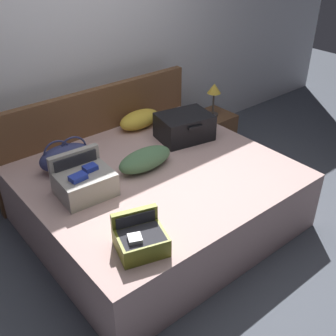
{
  "coord_description": "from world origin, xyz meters",
  "views": [
    {
      "loc": [
        -1.79,
        -1.92,
        2.39
      ],
      "look_at": [
        0.0,
        0.26,
        0.64
      ],
      "focal_mm": 44.07,
      "sensor_mm": 36.0,
      "label": 1
    }
  ],
  "objects_px": {
    "hard_case_large": "(184,126)",
    "pillow_center_head": "(145,159)",
    "hard_case_medium": "(84,181)",
    "table_lamp": "(214,91)",
    "pillow_near_headboard": "(139,119)",
    "duffel_bag": "(66,157)",
    "bed": "(158,197)",
    "nightstand": "(212,132)",
    "hard_case_small": "(141,239)"
  },
  "relations": [
    {
      "from": "hard_case_large",
      "to": "pillow_center_head",
      "type": "relative_size",
      "value": 1.06
    },
    {
      "from": "hard_case_medium",
      "to": "table_lamp",
      "type": "distance_m",
      "value": 2.04
    },
    {
      "from": "pillow_near_headboard",
      "to": "duffel_bag",
      "type": "bearing_deg",
      "value": -163.98
    },
    {
      "from": "bed",
      "to": "hard_case_medium",
      "type": "height_order",
      "value": "hard_case_medium"
    },
    {
      "from": "nightstand",
      "to": "hard_case_medium",
      "type": "bearing_deg",
      "value": -163.71
    },
    {
      "from": "hard_case_large",
      "to": "hard_case_small",
      "type": "distance_m",
      "value": 1.58
    },
    {
      "from": "bed",
      "to": "hard_case_small",
      "type": "xyz_separation_m",
      "value": [
        -0.66,
        -0.67,
        0.35
      ]
    },
    {
      "from": "hard_case_medium",
      "to": "pillow_near_headboard",
      "type": "height_order",
      "value": "hard_case_medium"
    },
    {
      "from": "bed",
      "to": "hard_case_small",
      "type": "relative_size",
      "value": 5.56
    },
    {
      "from": "pillow_near_headboard",
      "to": "table_lamp",
      "type": "xyz_separation_m",
      "value": [
        0.94,
        -0.1,
        0.1
      ]
    },
    {
      "from": "bed",
      "to": "hard_case_medium",
      "type": "bearing_deg",
      "value": 170.54
    },
    {
      "from": "duffel_bag",
      "to": "nightstand",
      "type": "xyz_separation_m",
      "value": [
        1.89,
        0.17,
        -0.44
      ]
    },
    {
      "from": "hard_case_large",
      "to": "pillow_near_headboard",
      "type": "distance_m",
      "value": 0.5
    },
    {
      "from": "table_lamp",
      "to": "hard_case_small",
      "type": "bearing_deg",
      "value": -145.91
    },
    {
      "from": "pillow_center_head",
      "to": "nightstand",
      "type": "height_order",
      "value": "pillow_center_head"
    },
    {
      "from": "pillow_center_head",
      "to": "pillow_near_headboard",
      "type": "bearing_deg",
      "value": 57.37
    },
    {
      "from": "hard_case_medium",
      "to": "pillow_center_head",
      "type": "height_order",
      "value": "hard_case_medium"
    },
    {
      "from": "pillow_near_headboard",
      "to": "hard_case_small",
      "type": "bearing_deg",
      "value": -125.84
    },
    {
      "from": "hard_case_medium",
      "to": "pillow_near_headboard",
      "type": "bearing_deg",
      "value": 37.03
    },
    {
      "from": "hard_case_small",
      "to": "nightstand",
      "type": "distance_m",
      "value": 2.44
    },
    {
      "from": "hard_case_large",
      "to": "hard_case_small",
      "type": "xyz_separation_m",
      "value": [
        -1.24,
        -0.98,
        -0.04
      ]
    },
    {
      "from": "bed",
      "to": "table_lamp",
      "type": "relative_size",
      "value": 5.63
    },
    {
      "from": "bed",
      "to": "hard_case_large",
      "type": "height_order",
      "value": "hard_case_large"
    },
    {
      "from": "pillow_center_head",
      "to": "nightstand",
      "type": "distance_m",
      "value": 1.54
    },
    {
      "from": "hard_case_large",
      "to": "hard_case_medium",
      "type": "distance_m",
      "value": 1.22
    },
    {
      "from": "pillow_near_headboard",
      "to": "pillow_center_head",
      "type": "relative_size",
      "value": 0.9
    },
    {
      "from": "nightstand",
      "to": "hard_case_small",
      "type": "bearing_deg",
      "value": -145.91
    },
    {
      "from": "duffel_bag",
      "to": "table_lamp",
      "type": "distance_m",
      "value": 1.9
    },
    {
      "from": "hard_case_large",
      "to": "pillow_center_head",
      "type": "bearing_deg",
      "value": -150.59
    },
    {
      "from": "hard_case_large",
      "to": "pillow_near_headboard",
      "type": "xyz_separation_m",
      "value": [
        -0.19,
        0.47,
        -0.04
      ]
    },
    {
      "from": "bed",
      "to": "duffel_bag",
      "type": "height_order",
      "value": "duffel_bag"
    },
    {
      "from": "hard_case_large",
      "to": "pillow_near_headboard",
      "type": "relative_size",
      "value": 1.18
    },
    {
      "from": "bed",
      "to": "duffel_bag",
      "type": "bearing_deg",
      "value": 138.25
    },
    {
      "from": "pillow_center_head",
      "to": "nightstand",
      "type": "xyz_separation_m",
      "value": [
        1.37,
        0.57,
        -0.41
      ]
    },
    {
      "from": "pillow_center_head",
      "to": "hard_case_small",
      "type": "bearing_deg",
      "value": -128.4
    },
    {
      "from": "duffel_bag",
      "to": "table_lamp",
      "type": "relative_size",
      "value": 1.31
    },
    {
      "from": "hard_case_small",
      "to": "pillow_center_head",
      "type": "distance_m",
      "value": 1.0
    },
    {
      "from": "hard_case_large",
      "to": "pillow_near_headboard",
      "type": "height_order",
      "value": "hard_case_large"
    },
    {
      "from": "duffel_bag",
      "to": "nightstand",
      "type": "relative_size",
      "value": 1.1
    },
    {
      "from": "bed",
      "to": "pillow_center_head",
      "type": "xyz_separation_m",
      "value": [
        -0.05,
        0.11,
        0.36
      ]
    },
    {
      "from": "hard_case_medium",
      "to": "duffel_bag",
      "type": "xyz_separation_m",
      "value": [
        0.06,
        0.4,
        0.01
      ]
    },
    {
      "from": "bed",
      "to": "hard_case_medium",
      "type": "xyz_separation_m",
      "value": [
        -0.63,
        0.1,
        0.39
      ]
    },
    {
      "from": "hard_case_large",
      "to": "duffel_bag",
      "type": "bearing_deg",
      "value": -178.48
    },
    {
      "from": "hard_case_small",
      "to": "pillow_near_headboard",
      "type": "height_order",
      "value": "hard_case_small"
    },
    {
      "from": "bed",
      "to": "table_lamp",
      "type": "distance_m",
      "value": 1.56
    },
    {
      "from": "hard_case_medium",
      "to": "hard_case_small",
      "type": "xyz_separation_m",
      "value": [
        -0.04,
        -0.78,
        -0.03
      ]
    },
    {
      "from": "bed",
      "to": "pillow_near_headboard",
      "type": "distance_m",
      "value": 0.94
    },
    {
      "from": "hard_case_large",
      "to": "table_lamp",
      "type": "height_order",
      "value": "table_lamp"
    },
    {
      "from": "duffel_bag",
      "to": "table_lamp",
      "type": "xyz_separation_m",
      "value": [
        1.89,
        0.17,
        0.06
      ]
    },
    {
      "from": "pillow_center_head",
      "to": "table_lamp",
      "type": "bearing_deg",
      "value": 22.42
    }
  ]
}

